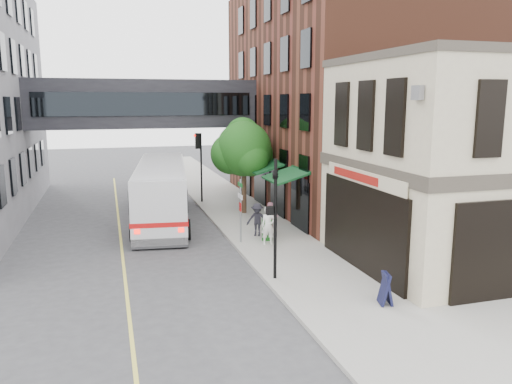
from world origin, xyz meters
TOP-DOWN VIEW (x-y plane):
  - ground at (0.00, 0.00)m, footprint 120.00×120.00m
  - sidewalk_main at (2.00, 14.00)m, footprint 4.00×60.00m
  - corner_building at (8.97, 2.00)m, footprint 10.19×8.12m
  - brick_building at (9.98, 15.00)m, footprint 13.76×18.00m
  - skyway_bridge at (-3.00, 18.00)m, footprint 14.00×3.18m
  - traffic_signal_near at (0.37, 2.00)m, footprint 0.44×0.22m
  - traffic_signal_far at (0.26, 17.00)m, footprint 0.53×0.28m
  - street_sign_pole at (0.39, 7.00)m, footprint 0.08×0.75m
  - street_tree at (2.19, 13.22)m, footprint 3.80×3.20m
  - lane_marking at (-5.00, 10.00)m, footprint 0.12×40.00m
  - bus at (-2.59, 13.09)m, footprint 4.11×12.06m
  - pedestrian_a at (1.53, 6.32)m, footprint 0.68×0.47m
  - pedestrian_b at (2.26, 8.11)m, footprint 0.82×0.66m
  - pedestrian_c at (1.47, 7.88)m, footprint 1.21×1.01m
  - newspaper_box at (1.70, 7.03)m, footprint 0.58×0.55m
  - sandwich_board at (3.08, -1.33)m, footprint 0.52×0.67m

SIDE VIEW (x-z plane):
  - ground at x=0.00m, z-range 0.00..0.00m
  - lane_marking at x=-5.00m, z-range 0.00..0.01m
  - sidewalk_main at x=2.00m, z-range 0.00..0.15m
  - newspaper_box at x=1.70m, z-range 0.15..1.11m
  - sandwich_board at x=3.08m, z-range 0.15..1.21m
  - pedestrian_b at x=2.26m, z-range 0.15..1.74m
  - pedestrian_c at x=1.47m, z-range 0.15..1.77m
  - pedestrian_a at x=1.53m, z-range 0.15..1.93m
  - bus at x=-2.59m, z-range 0.19..3.37m
  - street_sign_pole at x=0.39m, z-range 0.43..3.43m
  - traffic_signal_near at x=0.37m, z-range 0.68..5.28m
  - traffic_signal_far at x=0.26m, z-range 1.09..5.59m
  - street_tree at x=2.19m, z-range 1.11..6.71m
  - corner_building at x=8.97m, z-range -0.01..8.44m
  - skyway_bridge at x=-3.00m, z-range 5.00..8.00m
  - brick_building at x=9.98m, z-range -0.01..13.99m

